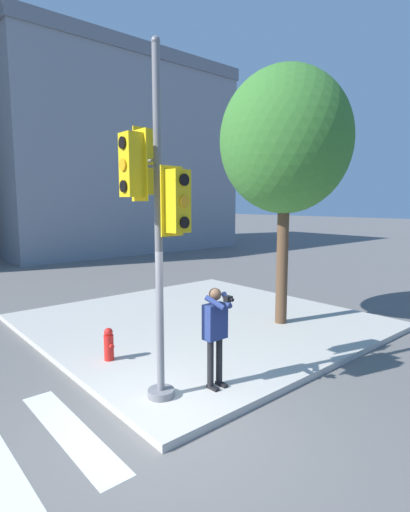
{
  "coord_description": "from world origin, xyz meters",
  "views": [
    {
      "loc": [
        -3.21,
        -4.49,
        3.25
      ],
      "look_at": [
        0.96,
        0.34,
        2.39
      ],
      "focal_mm": 28.0,
      "sensor_mm": 36.0,
      "label": 1
    }
  ],
  "objects": [
    {
      "name": "ground_plane",
      "position": [
        0.0,
        0.0,
        0.0
      ],
      "size": [
        160.0,
        160.0,
        0.0
      ],
      "primitive_type": "plane",
      "color": "slate"
    },
    {
      "name": "person_photographer",
      "position": [
        1.14,
        0.28,
        1.16
      ],
      "size": [
        0.5,
        0.53,
        1.71
      ],
      "color": "black",
      "rests_on": "sidewalk_corner"
    },
    {
      "name": "traffic_signal_pole",
      "position": [
        0.14,
        0.6,
        3.25
      ],
      "size": [
        0.84,
        1.21,
        5.5
      ],
      "color": "slate",
      "rests_on": "sidewalk_corner"
    },
    {
      "name": "building_right",
      "position": [
        10.4,
        22.1,
        6.37
      ],
      "size": [
        15.52,
        11.0,
        12.71
      ],
      "color": "gray",
      "rests_on": "ground_plane"
    },
    {
      "name": "street_tree",
      "position": [
        4.9,
        1.88,
        4.73
      ],
      "size": [
        3.24,
        3.24,
        6.41
      ],
      "color": "brown",
      "rests_on": "sidewalk_corner"
    },
    {
      "name": "sidewalk_corner",
      "position": [
        3.5,
        3.5,
        0.06
      ],
      "size": [
        8.0,
        8.0,
        0.13
      ],
      "color": "#BCB7AD",
      "rests_on": "ground_plane"
    },
    {
      "name": "fire_hydrant",
      "position": [
        0.31,
        2.52,
        0.45
      ],
      "size": [
        0.19,
        0.25,
        0.66
      ],
      "color": "red",
      "rests_on": "sidewalk_corner"
    }
  ]
}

